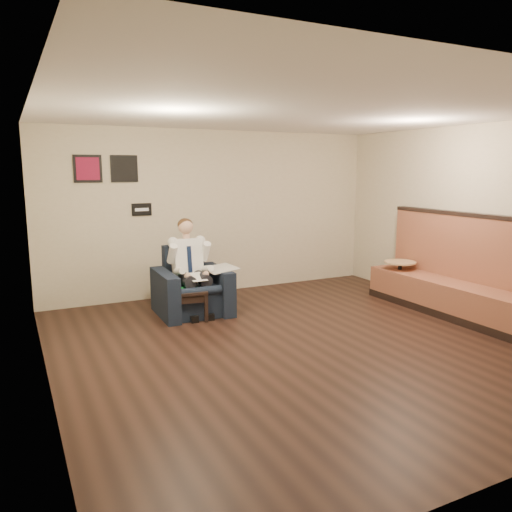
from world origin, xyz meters
name	(u,v)px	position (x,y,z in m)	size (l,w,h in m)	color
ground	(308,342)	(0.00, 0.00, 0.00)	(6.00, 6.00, 0.00)	black
wall_back	(216,213)	(0.00, 3.00, 1.40)	(6.00, 0.02, 2.80)	beige
wall_left	(40,249)	(-3.00, 0.00, 1.40)	(0.02, 6.00, 2.80)	beige
wall_right	(482,220)	(3.00, 0.00, 1.40)	(0.02, 6.00, 2.80)	beige
ceiling	(312,112)	(0.00, 0.00, 2.80)	(6.00, 6.00, 0.02)	white
seating_sign	(142,210)	(-1.30, 2.98, 1.50)	(0.32, 0.02, 0.20)	black
art_print_left	(88,169)	(-2.10, 2.98, 2.15)	(0.42, 0.03, 0.42)	maroon
art_print_right	(124,169)	(-1.55, 2.98, 2.15)	(0.42, 0.03, 0.42)	black
armchair	(192,281)	(-0.86, 1.87, 0.49)	(1.02, 1.02, 0.99)	black
seated_man	(194,271)	(-0.86, 1.74, 0.68)	(0.64, 0.97, 1.35)	white
lap_papers	(197,277)	(-0.87, 1.64, 0.61)	(0.23, 0.32, 0.01)	white
newspaper	(220,268)	(-0.45, 1.76, 0.67)	(0.43, 0.54, 0.01)	silver
side_table	(186,304)	(-1.04, 1.63, 0.22)	(0.54, 0.54, 0.44)	black
green_folder	(184,290)	(-1.07, 1.62, 0.45)	(0.44, 0.31, 0.01)	#2BD760
coffee_mug	(196,284)	(-0.85, 1.72, 0.49)	(0.08, 0.08, 0.09)	white
smartphone	(187,286)	(-0.97, 1.78, 0.45)	(0.14, 0.07, 0.01)	black
banquette	(453,265)	(2.59, 0.11, 0.74)	(0.69, 2.90, 1.48)	brown
cafe_table	(399,280)	(2.51, 1.13, 0.32)	(0.51, 0.51, 0.64)	tan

